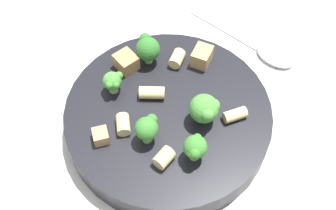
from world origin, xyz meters
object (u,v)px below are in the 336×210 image
(pasta_bowl, at_px, (168,117))
(broccoli_floret_0, at_px, (147,47))
(rigatoni_0, at_px, (164,158))
(rigatoni_2, at_px, (152,93))
(chicken_chunk_1, at_px, (205,58))
(broccoli_floret_4, at_px, (195,148))
(rigatoni_4, at_px, (123,124))
(rigatoni_1, at_px, (177,59))
(rigatoni_3, at_px, (235,115))
(broccoli_floret_3, at_px, (205,109))
(spoon, at_px, (262,48))
(chicken_chunk_0, at_px, (101,136))
(chicken_chunk_2, at_px, (126,62))
(broccoli_floret_1, at_px, (113,82))
(broccoli_floret_2, at_px, (145,127))

(pasta_bowl, distance_m, broccoli_floret_0, 0.09)
(pasta_bowl, relative_size, rigatoni_0, 11.43)
(broccoli_floret_0, height_order, rigatoni_2, broccoli_floret_0)
(rigatoni_2, relative_size, chicken_chunk_1, 1.10)
(broccoli_floret_4, relative_size, rigatoni_4, 1.53)
(rigatoni_1, xyz_separation_m, rigatoni_3, (-0.04, -0.10, -0.00))
(rigatoni_3, relative_size, chicken_chunk_1, 0.99)
(broccoli_floret_3, bearing_deg, broccoli_floret_0, 66.11)
(rigatoni_3, distance_m, chicken_chunk_1, 0.09)
(spoon, bearing_deg, broccoli_floret_4, -178.72)
(chicken_chunk_0, bearing_deg, broccoli_floret_4, -72.52)
(pasta_bowl, relative_size, chicken_chunk_0, 13.79)
(rigatoni_0, distance_m, chicken_chunk_1, 0.15)
(pasta_bowl, height_order, broccoli_floret_3, broccoli_floret_3)
(rigatoni_3, distance_m, chicken_chunk_2, 0.15)
(broccoli_floret_3, bearing_deg, rigatoni_4, 126.35)
(rigatoni_1, relative_size, chicken_chunk_1, 0.83)
(rigatoni_1, relative_size, rigatoni_3, 0.84)
(broccoli_floret_1, distance_m, rigatoni_1, 0.09)
(broccoli_floret_0, height_order, broccoli_floret_1, broccoli_floret_0)
(rigatoni_2, height_order, chicken_chunk_0, same)
(broccoli_floret_1, bearing_deg, rigatoni_3, -75.37)
(rigatoni_2, distance_m, spoon, 0.19)
(broccoli_floret_0, bearing_deg, broccoli_floret_3, -113.89)
(broccoli_floret_2, relative_size, chicken_chunk_1, 1.33)
(rigatoni_1, bearing_deg, broccoli_floret_4, -142.81)
(rigatoni_2, xyz_separation_m, spoon, (0.17, -0.08, -0.04))
(broccoli_floret_0, height_order, broccoli_floret_2, broccoli_floret_0)
(rigatoni_4, height_order, spoon, rigatoni_4)
(pasta_bowl, height_order, rigatoni_1, rigatoni_1)
(chicken_chunk_0, height_order, chicken_chunk_2, chicken_chunk_2)
(chicken_chunk_2, bearing_deg, rigatoni_2, -113.99)
(broccoli_floret_2, distance_m, broccoli_floret_3, 0.07)
(chicken_chunk_2, bearing_deg, pasta_bowl, -111.21)
(broccoli_floret_1, bearing_deg, chicken_chunk_2, 10.62)
(rigatoni_0, distance_m, rigatoni_3, 0.10)
(rigatoni_2, bearing_deg, rigatoni_3, -77.77)
(broccoli_floret_2, bearing_deg, pasta_bowl, -3.98)
(broccoli_floret_4, distance_m, rigatoni_1, 0.14)
(rigatoni_3, bearing_deg, pasta_bowl, 111.66)
(rigatoni_4, relative_size, chicken_chunk_0, 1.31)
(rigatoni_1, bearing_deg, broccoli_floret_1, 150.30)
(broccoli_floret_4, relative_size, chicken_chunk_2, 1.35)
(broccoli_floret_2, distance_m, chicken_chunk_2, 0.11)
(broccoli_floret_0, height_order, broccoli_floret_3, broccoli_floret_3)
(spoon, bearing_deg, chicken_chunk_2, 138.32)
(rigatoni_0, bearing_deg, rigatoni_3, -25.43)
(rigatoni_2, bearing_deg, broccoli_floret_1, 109.83)
(broccoli_floret_2, bearing_deg, spoon, -13.91)
(rigatoni_0, xyz_separation_m, rigatoni_1, (0.13, 0.06, -0.00))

